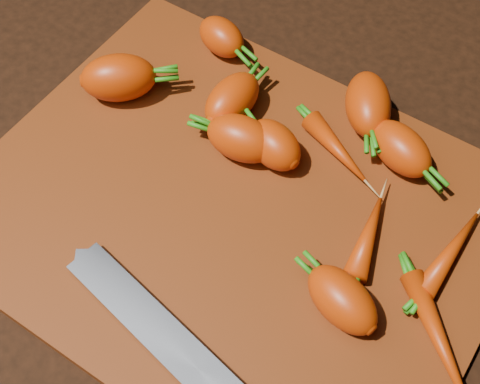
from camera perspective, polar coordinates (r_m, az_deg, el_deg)
The scene contains 15 objects.
ground at distance 0.66m, azimuth -0.48°, elevation -2.27°, with size 2.00×2.00×0.01m, color black.
cutting_board at distance 0.65m, azimuth -0.49°, elevation -1.77°, with size 0.50×0.40×0.01m, color #642609.
carrot_0 at distance 0.73m, azimuth -10.32°, elevation 9.57°, with size 0.08×0.05×0.05m, color #BF3100.
carrot_1 at distance 0.66m, azimuth 2.89°, elevation 4.04°, with size 0.06×0.04×0.04m, color #BF3100.
carrot_2 at distance 0.71m, azimuth 10.87°, elevation 7.37°, with size 0.08×0.05×0.05m, color #BF3100.
carrot_3 at distance 0.70m, azimuth -0.67°, elevation 7.90°, with size 0.07×0.04×0.04m, color #BF3100.
carrot_4 at distance 0.66m, azimuth 0.14°, elevation 4.59°, with size 0.07×0.05×0.05m, color #BF3100.
carrot_5 at distance 0.77m, azimuth -1.57°, elevation 13.09°, with size 0.06×0.04×0.04m, color #BF3100.
carrot_6 at distance 0.58m, azimuth 8.71°, elevation -9.07°, with size 0.07×0.04×0.04m, color #BF3100.
carrot_7 at distance 0.64m, azimuth 17.54°, elevation -4.91°, with size 0.10×0.02×0.02m, color #BF3100.
carrot_8 at distance 0.60m, azimuth 16.67°, elevation -12.06°, with size 0.13×0.02×0.02m, color #BF3100.
carrot_9 at distance 0.63m, azimuth 10.84°, elevation -3.77°, with size 0.09×0.02×0.02m, color #BF3100.
carrot_10 at distance 0.68m, azimuth 13.56°, elevation 3.63°, with size 0.07×0.04×0.04m, color #BF3100.
carrot_11 at distance 0.68m, azimuth 8.27°, elevation 3.66°, with size 0.09×0.02×0.02m, color #BF3100.
knife at distance 0.58m, azimuth -6.24°, elevation -12.38°, with size 0.31×0.08×0.02m.
Camera 1 is at (0.19, -0.28, 0.56)m, focal length 50.00 mm.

